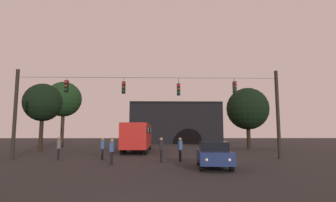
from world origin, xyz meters
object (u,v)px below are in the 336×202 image
at_px(pedestrian_crossing_center, 112,150).
at_px(pedestrian_crossing_right, 102,147).
at_px(pedestrian_near_bus, 59,147).
at_px(tree_behind_building, 64,99).
at_px(pedestrian_trailing, 161,148).
at_px(city_bus, 138,135).
at_px(pedestrian_crossing_left, 180,148).
at_px(tree_right_far, 248,109).
at_px(tree_left_silhouette, 43,103).
at_px(car_near_right, 213,154).

distance_m(pedestrian_crossing_center, pedestrian_crossing_right, 3.90).
bearing_deg(pedestrian_near_bus, tree_behind_building, 109.28).
distance_m(pedestrian_crossing_center, pedestrian_trailing, 3.49).
distance_m(pedestrian_near_bus, tree_behind_building, 22.21).
distance_m(city_bus, pedestrian_crossing_right, 9.15).
bearing_deg(pedestrian_near_bus, pedestrian_crossing_left, -6.93).
bearing_deg(pedestrian_crossing_right, pedestrian_crossing_center, -69.19).
xyz_separation_m(pedestrian_trailing, tree_right_far, (11.24, 15.66, 4.20)).
bearing_deg(pedestrian_crossing_right, tree_left_silhouette, 134.92).
distance_m(city_bus, tree_behind_building, 16.99).
height_order(tree_left_silhouette, tree_behind_building, tree_behind_building).
relative_size(car_near_right, tree_behind_building, 0.46).
xyz_separation_m(city_bus, pedestrian_trailing, (2.58, -11.12, -0.89)).
distance_m(car_near_right, pedestrian_crossing_center, 6.51).
distance_m(city_bus, pedestrian_crossing_left, 11.39).
height_order(pedestrian_near_bus, tree_right_far, tree_right_far).
height_order(pedestrian_crossing_center, pedestrian_crossing_right, pedestrian_crossing_center).
distance_m(pedestrian_near_bus, pedestrian_trailing, 7.88).
height_order(city_bus, tree_right_far, tree_right_far).
xyz_separation_m(city_bus, pedestrian_crossing_left, (3.94, -10.65, -0.90)).
relative_size(pedestrian_trailing, tree_behind_building, 0.18).
bearing_deg(city_bus, pedestrian_crossing_right, -102.70).
relative_size(pedestrian_crossing_right, pedestrian_near_bus, 0.93).
bearing_deg(pedestrian_crossing_left, pedestrian_crossing_right, 163.43).
bearing_deg(pedestrian_near_bus, pedestrian_crossing_center, -33.37).
height_order(pedestrian_crossing_right, tree_right_far, tree_right_far).
bearing_deg(pedestrian_near_bus, tree_right_far, 36.62).
height_order(pedestrian_trailing, tree_behind_building, tree_behind_building).
relative_size(tree_left_silhouette, tree_right_far, 0.95).
xyz_separation_m(pedestrian_near_bus, tree_behind_building, (-7.05, 20.16, 6.09)).
distance_m(pedestrian_crossing_center, tree_behind_building, 26.60).
height_order(pedestrian_crossing_center, pedestrian_trailing, pedestrian_trailing).
bearing_deg(pedestrian_trailing, pedestrian_crossing_right, 154.00).
bearing_deg(pedestrian_crossing_right, pedestrian_trailing, -26.00).
distance_m(pedestrian_trailing, tree_behind_building, 26.98).
bearing_deg(tree_right_far, pedestrian_crossing_right, -139.68).
bearing_deg(pedestrian_near_bus, city_bus, 61.71).
relative_size(car_near_right, pedestrian_crossing_center, 2.70).
relative_size(pedestrian_crossing_left, tree_left_silhouette, 0.23).
xyz_separation_m(car_near_right, tree_left_silhouette, (-16.16, 13.92, 4.57)).
xyz_separation_m(tree_left_silhouette, tree_right_far, (24.33, 4.89, -0.19)).
xyz_separation_m(city_bus, tree_right_far, (13.82, 4.55, 3.31)).
distance_m(pedestrian_crossing_right, pedestrian_near_bus, 3.21).
bearing_deg(pedestrian_trailing, tree_right_far, 54.34).
distance_m(pedestrian_crossing_right, tree_right_far, 21.18).
relative_size(pedestrian_crossing_left, pedestrian_crossing_center, 1.03).
bearing_deg(pedestrian_crossing_right, tree_right_far, 40.32).
xyz_separation_m(pedestrian_near_bus, tree_right_far, (18.96, 14.09, 4.17)).
relative_size(city_bus, tree_right_far, 1.39).
bearing_deg(tree_right_far, tree_behind_building, 166.86).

